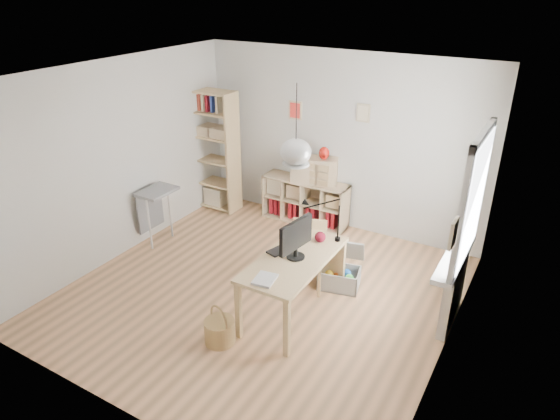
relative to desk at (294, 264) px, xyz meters
The scene contains 20 objects.
ground 0.87m from the desk, 164.74° to the left, with size 4.50×4.50×0.00m, color tan.
room_shell 1.34m from the desk, 164.74° to the left, with size 4.50×4.50×4.50m.
window_unit 2.04m from the desk, 24.12° to the left, with size 0.07×1.16×1.46m.
radiator 1.82m from the desk, 24.58° to the left, with size 0.10×0.80×0.80m, color silver.
windowsill 1.77m from the desk, 25.25° to the left, with size 0.22×1.20×0.06m, color silver.
desk is the anchor object (origin of this frame).
cube_shelf 2.48m from the desk, 114.61° to the left, with size 1.40×0.38×0.72m.
tall_bookshelf 3.27m from the desk, 142.99° to the left, with size 0.80×0.38×2.00m.
side_table 2.64m from the desk, 169.06° to the left, with size 0.40×0.55×0.85m.
chair 0.63m from the desk, 102.31° to the left, with size 0.54×0.54×0.87m.
wicker_basket 1.10m from the desk, 116.60° to the right, with size 0.33×0.33×0.46m.
storage_chest 0.97m from the desk, 73.06° to the left, with size 0.62×0.67×0.54m.
monitor 0.35m from the desk, 35.35° to the left, with size 0.21×0.53×0.46m.
keyboard 0.25m from the desk, 152.54° to the left, with size 0.16×0.42×0.02m, color black.
task_lamp 0.69m from the desk, 86.42° to the left, with size 0.46×0.17×0.49m.
yarn_ball 0.51m from the desk, 78.97° to the left, with size 0.13×0.13×0.13m, color #4B0A12.
paper_tray 0.58m from the desk, 94.19° to the right, with size 0.21×0.26×0.03m, color silver.
drawer_chest 2.36m from the desk, 111.19° to the left, with size 0.70×0.32×0.40m, color tan.
red_vase 2.37m from the desk, 107.73° to the left, with size 0.16×0.16×0.19m, color maroon.
potted_plant 1.95m from the desk, 35.02° to the left, with size 0.26×0.23×0.29m, color #266024.
Camera 1 is at (2.85, -4.43, 3.65)m, focal length 32.00 mm.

